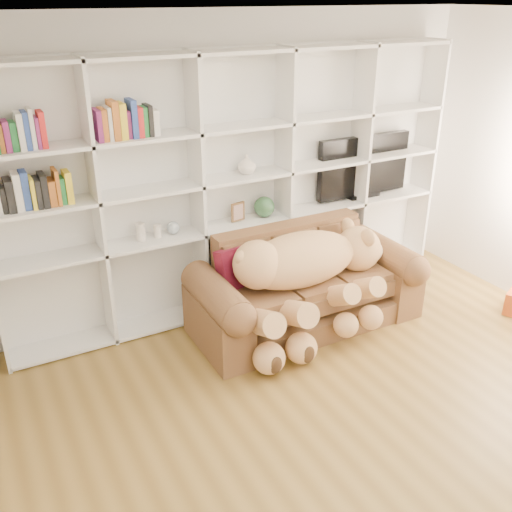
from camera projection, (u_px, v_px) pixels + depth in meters
floor at (397, 449)px, 3.86m from camera, size 5.00×5.00×0.00m
ceiling at (456, 18)px, 2.72m from camera, size 5.00×5.00×0.00m
wall_back at (232, 165)px, 5.29m from camera, size 5.00×0.02×2.70m
bookshelf at (215, 177)px, 5.09m from camera, size 4.43×0.35×2.40m
sofa at (304, 290)px, 5.22m from camera, size 2.08×0.90×0.88m
teddy_bear at (306, 273)px, 4.91m from camera, size 1.61×0.87×0.93m
throw_pillow at (238, 268)px, 4.95m from camera, size 0.42×0.29×0.40m
tv at (363, 167)px, 5.86m from camera, size 1.08×0.18×0.64m
picture_frame at (238, 212)px, 5.28m from camera, size 0.15×0.05×0.18m
green_vase at (264, 207)px, 5.40m from camera, size 0.20×0.20×0.20m
figurine_tall at (141, 232)px, 4.88m from camera, size 0.10×0.10×0.16m
figurine_short at (157, 231)px, 4.96m from camera, size 0.08×0.08×0.12m
snow_globe at (173, 228)px, 5.02m from camera, size 0.11×0.11×0.11m
shelf_vase at (247, 164)px, 5.13m from camera, size 0.18×0.18×0.17m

